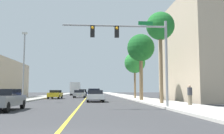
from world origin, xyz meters
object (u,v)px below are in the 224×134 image
object	(u,v)px
car_gray	(4,99)
car_yellow	(55,94)
traffic_signal_mast	(136,44)
car_black	(83,93)
pedestrian	(190,95)
street_lamp	(24,62)
car_white	(95,96)
palm_far	(135,63)
car_blue	(94,94)
car_silver	(80,94)
palm_near	(160,27)
palm_mid	(141,49)
delivery_truck	(75,89)

from	to	relation	value
car_gray	car_yellow	bearing A→B (deg)	-90.17
car_yellow	traffic_signal_mast	bearing A→B (deg)	113.95
car_black	pedestrian	distance (m)	37.45
street_lamp	car_white	xyz separation A→B (m)	(7.97, 0.24, -3.72)
traffic_signal_mast	car_yellow	bearing A→B (deg)	113.01
car_black	palm_far	bearing A→B (deg)	-68.09
palm_far	car_blue	world-z (taller)	palm_far
car_gray	car_silver	world-z (taller)	car_gray
palm_near	car_blue	world-z (taller)	palm_near
car_yellow	car_gray	bearing A→B (deg)	90.84
car_yellow	car_silver	xyz separation A→B (m)	(3.49, 4.51, 0.00)
palm_mid	car_white	distance (m)	8.06
car_gray	pedestrian	size ratio (longest dim) A/B	2.74
traffic_signal_mast	car_black	bearing A→B (deg)	98.18
palm_far	car_white	distance (m)	11.44
car_yellow	car_gray	distance (m)	22.07
traffic_signal_mast	delivery_truck	distance (m)	46.78
car_blue	pedestrian	distance (m)	16.95
car_yellow	delivery_truck	size ratio (longest dim) A/B	0.54
car_black	car_white	bearing A→B (deg)	-87.59
palm_near	car_gray	bearing A→B (deg)	-156.01
palm_mid	car_gray	distance (m)	18.10
car_white	car_silver	bearing A→B (deg)	98.04
palm_far	car_blue	xyz separation A→B (m)	(-6.15, -2.28, -4.66)
car_black	delivery_truck	world-z (taller)	delivery_truck
palm_far	car_gray	xyz separation A→B (m)	(-12.16, -19.95, -4.70)
street_lamp	palm_mid	distance (m)	13.76
palm_near	car_silver	distance (m)	23.75
palm_far	delivery_truck	size ratio (longest dim) A/B	0.84
car_silver	delivery_truck	size ratio (longest dim) A/B	0.47
car_gray	car_blue	size ratio (longest dim) A/B	0.98
car_blue	delivery_truck	bearing A→B (deg)	100.83
street_lamp	car_white	bearing A→B (deg)	1.73
palm_far	delivery_truck	bearing A→B (deg)	111.62
car_gray	car_white	distance (m)	13.01
car_black	car_silver	xyz separation A→B (m)	(-0.04, -12.00, -0.06)
car_gray	palm_far	bearing A→B (deg)	-121.42
car_white	car_silver	size ratio (longest dim) A/B	1.12
palm_mid	car_white	world-z (taller)	palm_mid
car_silver	car_blue	world-z (taller)	car_blue
street_lamp	car_gray	xyz separation A→B (m)	(1.91, -11.27, -3.68)
palm_near	palm_far	xyz separation A→B (m)	(0.11, 14.59, -1.72)
palm_near	delivery_truck	distance (m)	43.41
palm_mid	palm_far	size ratio (longest dim) A/B	1.16
car_yellow	car_blue	world-z (taller)	car_blue
car_gray	car_white	world-z (taller)	car_gray
palm_near	car_black	size ratio (longest dim) A/B	2.00
car_yellow	car_blue	bearing A→B (deg)	144.53
car_white	car_yellow	bearing A→B (deg)	118.22
car_yellow	car_silver	distance (m)	5.70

